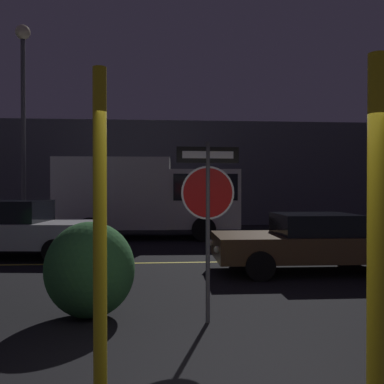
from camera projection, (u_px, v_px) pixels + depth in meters
road_center_stripe at (189, 262)px, 10.59m from camera, size 41.75×0.12×0.01m
stop_sign at (208, 196)px, 5.88m from camera, size 0.87×0.06×2.49m
yellow_pole_left at (100, 239)px, 3.58m from camera, size 0.12×0.12×2.87m
yellow_pole_right at (376, 229)px, 3.68m from camera, size 0.15×0.15×3.02m
hedge_bush_2 at (90, 270)px, 6.12m from camera, size 1.28×1.14×1.38m
passing_car_2 at (17, 229)px, 11.42m from camera, size 4.49×2.38×1.51m
passing_car_3 at (310, 242)px, 9.44m from camera, size 4.30×1.95×1.28m
delivery_truck at (151, 195)px, 15.70m from camera, size 6.59×2.56×2.91m
street_lamp at (23, 93)px, 15.24m from camera, size 0.52×0.52×7.66m
building_backdrop at (123, 174)px, 22.51m from camera, size 37.12×3.84×5.13m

